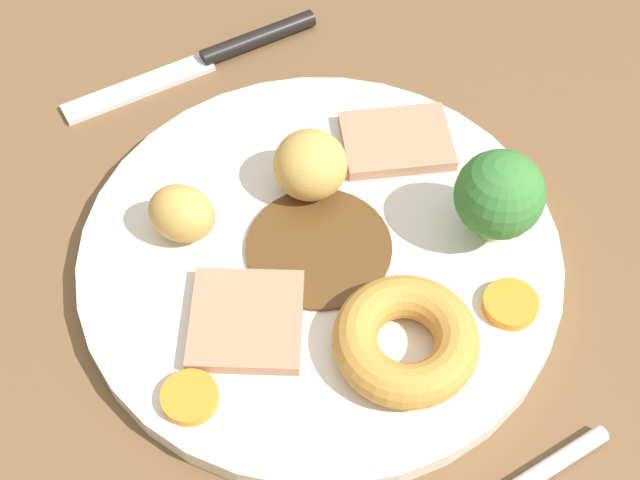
# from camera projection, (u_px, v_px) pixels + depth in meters

# --- Properties ---
(dining_table) EXTENTS (1.20, 0.84, 0.04)m
(dining_table) POSITION_uv_depth(u_px,v_px,m) (326.00, 262.00, 0.55)
(dining_table) COLOR brown
(dining_table) RESTS_ON ground
(dinner_plate) EXTENTS (0.28, 0.28, 0.01)m
(dinner_plate) POSITION_uv_depth(u_px,v_px,m) (320.00, 257.00, 0.52)
(dinner_plate) COLOR silver
(dinner_plate) RESTS_ON dining_table
(gravy_pool) EXTENTS (0.08, 0.08, 0.00)m
(gravy_pool) POSITION_uv_depth(u_px,v_px,m) (319.00, 247.00, 0.52)
(gravy_pool) COLOR #563819
(gravy_pool) RESTS_ON dinner_plate
(meat_slice_main) EXTENTS (0.07, 0.08, 0.01)m
(meat_slice_main) POSITION_uv_depth(u_px,v_px,m) (397.00, 141.00, 0.56)
(meat_slice_main) COLOR tan
(meat_slice_main) RESTS_ON dinner_plate
(meat_slice_under) EXTENTS (0.08, 0.08, 0.01)m
(meat_slice_under) POSITION_uv_depth(u_px,v_px,m) (246.00, 320.00, 0.49)
(meat_slice_under) COLOR tan
(meat_slice_under) RESTS_ON dinner_plate
(yorkshire_pudding) EXTENTS (0.08, 0.08, 0.02)m
(yorkshire_pudding) POSITION_uv_depth(u_px,v_px,m) (402.00, 342.00, 0.47)
(yorkshire_pudding) COLOR #C68938
(yorkshire_pudding) RESTS_ON dinner_plate
(roast_potato_left) EXTENTS (0.06, 0.06, 0.04)m
(roast_potato_left) POSITION_uv_depth(u_px,v_px,m) (310.00, 165.00, 0.53)
(roast_potato_left) COLOR tan
(roast_potato_left) RESTS_ON dinner_plate
(roast_potato_right) EXTENTS (0.05, 0.05, 0.03)m
(roast_potato_right) POSITION_uv_depth(u_px,v_px,m) (182.00, 214.00, 0.51)
(roast_potato_right) COLOR tan
(roast_potato_right) RESTS_ON dinner_plate
(carrot_coin_front) EXTENTS (0.03, 0.03, 0.01)m
(carrot_coin_front) POSITION_uv_depth(u_px,v_px,m) (510.00, 304.00, 0.49)
(carrot_coin_front) COLOR orange
(carrot_coin_front) RESTS_ON dinner_plate
(carrot_coin_back) EXTENTS (0.03, 0.03, 0.01)m
(carrot_coin_back) POSITION_uv_depth(u_px,v_px,m) (190.00, 398.00, 0.46)
(carrot_coin_back) COLOR orange
(carrot_coin_back) RESTS_ON dinner_plate
(broccoli_floret) EXTENTS (0.05, 0.05, 0.06)m
(broccoli_floret) POSITION_uv_depth(u_px,v_px,m) (499.00, 195.00, 0.50)
(broccoli_floret) COLOR #8CB766
(broccoli_floret) RESTS_ON dinner_plate
(knife) EXTENTS (0.02, 0.19, 0.01)m
(knife) POSITION_uv_depth(u_px,v_px,m) (215.00, 56.00, 0.62)
(knife) COLOR black
(knife) RESTS_ON dining_table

